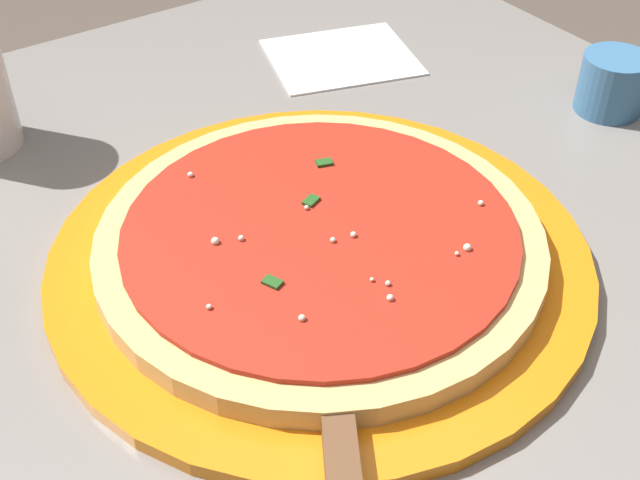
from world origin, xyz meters
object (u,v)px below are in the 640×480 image
object	(u,v)px
pizza_server	(341,457)
cup_small_sauce	(612,84)
pizza	(320,240)
serving_plate	(320,256)
napkin_folded_right	(341,57)

from	to	relation	value
pizza_server	cup_small_sauce	world-z (taller)	cup_small_sauce
pizza	serving_plate	bearing A→B (deg)	-123.19
serving_plate	napkin_folded_right	distance (m)	0.30
serving_plate	napkin_folded_right	bearing A→B (deg)	-128.54
pizza_server	cup_small_sauce	size ratio (longest dim) A/B	3.66
pizza	cup_small_sauce	size ratio (longest dim) A/B	5.25
pizza_server	cup_small_sauce	distance (m)	0.45
serving_plate	napkin_folded_right	world-z (taller)	serving_plate
cup_small_sauce	napkin_folded_right	size ratio (longest dim) A/B	0.43
cup_small_sauce	napkin_folded_right	bearing A→B (deg)	-57.07
cup_small_sauce	serving_plate	bearing A→B (deg)	4.41
pizza	napkin_folded_right	bearing A→B (deg)	-128.54
pizza_server	napkin_folded_right	xyz separation A→B (m)	(-0.28, -0.38, -0.01)
cup_small_sauce	napkin_folded_right	xyz separation A→B (m)	(0.14, -0.21, -0.02)
serving_plate	napkin_folded_right	xyz separation A→B (m)	(-0.19, -0.23, -0.00)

